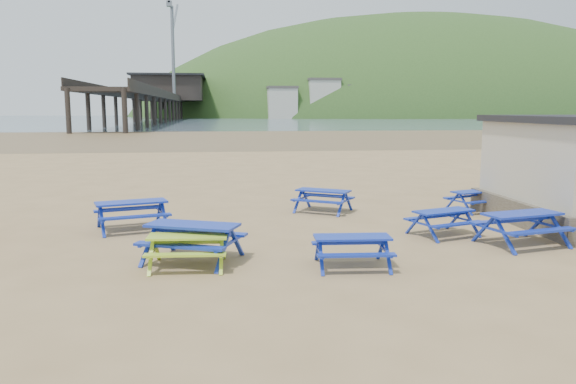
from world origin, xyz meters
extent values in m
plane|color=tan|center=(0.00, 0.00, 0.00)|extent=(400.00, 400.00, 0.00)
plane|color=brown|center=(0.00, 55.00, 0.00)|extent=(400.00, 400.00, 0.00)
plane|color=#4B5D6B|center=(0.00, 170.00, 0.01)|extent=(400.00, 400.00, 0.00)
cube|color=#1838B2|center=(-4.09, 1.60, 0.78)|extent=(2.05, 1.26, 0.05)
cube|color=#1838B2|center=(-4.27, 2.21, 0.48)|extent=(1.91, 0.81, 0.05)
cube|color=#1838B2|center=(-3.90, 0.99, 0.48)|extent=(1.91, 0.81, 0.05)
cube|color=#1838B2|center=(1.71, 3.65, 0.70)|extent=(1.83, 1.48, 0.05)
cube|color=#1838B2|center=(2.01, 4.15, 0.43)|extent=(1.60, 1.12, 0.05)
cube|color=#1838B2|center=(1.41, 3.16, 0.43)|extent=(1.60, 1.12, 0.05)
cube|color=#1838B2|center=(6.72, 3.20, 0.65)|extent=(1.72, 1.11, 0.04)
cube|color=#1838B2|center=(6.54, 3.71, 0.40)|extent=(1.59, 0.73, 0.04)
cube|color=#1838B2|center=(6.89, 2.70, 0.40)|extent=(1.59, 0.73, 0.04)
cube|color=#1838B2|center=(-2.25, -1.92, 0.81)|extent=(2.15, 1.48, 0.06)
cube|color=#1838B2|center=(-2.00, -1.30, 0.50)|extent=(1.96, 1.02, 0.06)
cube|color=#1838B2|center=(-2.51, -2.54, 0.50)|extent=(1.96, 1.02, 0.06)
cube|color=#1838B2|center=(1.13, -2.81, 0.65)|extent=(1.65, 0.73, 0.04)
cube|color=#1838B2|center=(1.16, -2.28, 0.40)|extent=(1.62, 0.33, 0.04)
cube|color=#1838B2|center=(1.09, -3.35, 0.40)|extent=(1.62, 0.33, 0.04)
cube|color=#1838B2|center=(4.24, -0.16, 0.66)|extent=(1.75, 1.14, 0.05)
cube|color=#1838B2|center=(4.06, 0.35, 0.41)|extent=(1.62, 0.75, 0.05)
cube|color=#1838B2|center=(4.42, -0.68, 0.41)|extent=(1.62, 0.75, 0.05)
cube|color=#A6D12D|center=(-2.34, -2.39, 0.68)|extent=(1.70, 0.75, 0.05)
cube|color=#A6D12D|center=(-2.30, -1.83, 0.42)|extent=(1.68, 0.33, 0.05)
cube|color=#A6D12D|center=(-2.37, -2.94, 0.42)|extent=(1.68, 0.33, 0.05)
cube|color=black|center=(-18.00, 175.00, 6.00)|extent=(9.00, 220.00, 0.60)
cube|color=black|center=(-18.00, 186.00, 10.00)|extent=(22.00, 30.00, 8.00)
cube|color=black|center=(-18.00, 186.00, 14.30)|extent=(24.00, 32.00, 0.60)
cylinder|color=slate|center=(-15.00, 164.00, 20.00)|extent=(1.00, 1.00, 28.00)
cube|color=slate|center=(-15.00, 178.00, 33.00)|extent=(0.60, 25.63, 12.38)
ellipsoid|color=#2D4C1E|center=(90.00, 230.00, -10.00)|extent=(264.00, 144.00, 108.00)
cube|color=#1838B2|center=(5.74, -1.41, 0.79)|extent=(2.06, 1.18, 0.05)
cube|color=#1838B2|center=(5.60, -0.78, 0.48)|extent=(1.95, 0.71, 0.05)
cube|color=#1838B2|center=(5.89, -2.04, 0.48)|extent=(1.95, 0.71, 0.05)
camera|label=1|loc=(-1.65, -14.16, 3.35)|focal=35.00mm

